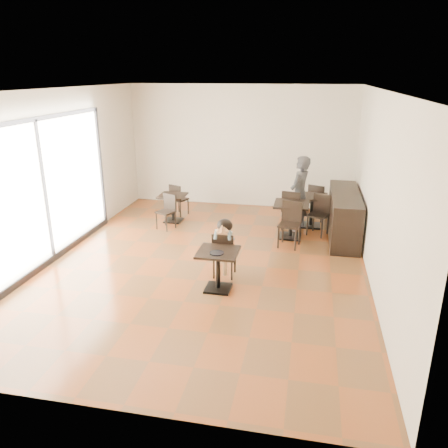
% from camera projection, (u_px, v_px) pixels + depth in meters
% --- Properties ---
extents(floor, '(6.00, 8.00, 0.01)m').
position_uv_depth(floor, '(206.00, 262.00, 8.44)').
color(floor, brown).
rests_on(floor, ground).
extents(ceiling, '(6.00, 8.00, 0.01)m').
position_uv_depth(ceiling, '(204.00, 90.00, 7.38)').
color(ceiling, silver).
rests_on(ceiling, floor).
extents(wall_back, '(6.00, 0.01, 3.20)m').
position_uv_depth(wall_back, '(241.00, 147.00, 11.61)').
color(wall_back, beige).
rests_on(wall_back, floor).
extents(wall_front, '(6.00, 0.01, 3.20)m').
position_uv_depth(wall_front, '(107.00, 278.00, 4.21)').
color(wall_front, beige).
rests_on(wall_front, floor).
extents(wall_left, '(0.01, 8.00, 3.20)m').
position_uv_depth(wall_left, '(55.00, 175.00, 8.47)').
color(wall_left, beige).
rests_on(wall_left, floor).
extents(wall_right, '(0.01, 8.00, 3.20)m').
position_uv_depth(wall_right, '(378.00, 190.00, 7.35)').
color(wall_right, beige).
rests_on(wall_right, floor).
extents(storefront_window, '(0.04, 4.50, 2.60)m').
position_uv_depth(storefront_window, '(43.00, 191.00, 8.07)').
color(storefront_window, white).
rests_on(storefront_window, floor).
extents(child_table, '(0.66, 0.66, 0.70)m').
position_uv_depth(child_table, '(218.00, 270.00, 7.28)').
color(child_table, black).
rests_on(child_table, floor).
extents(child_chair, '(0.38, 0.38, 0.84)m').
position_uv_depth(child_chair, '(225.00, 254.00, 7.77)').
color(child_chair, black).
rests_on(child_chair, floor).
extents(child, '(0.38, 0.53, 1.06)m').
position_uv_depth(child, '(225.00, 248.00, 7.73)').
color(child, slate).
rests_on(child, child_chair).
extents(plate, '(0.24, 0.24, 0.01)m').
position_uv_depth(plate, '(217.00, 253.00, 7.07)').
color(plate, black).
rests_on(plate, child_table).
extents(pizza_slice, '(0.25, 0.19, 0.06)m').
position_uv_depth(pizza_slice, '(222.00, 231.00, 7.43)').
color(pizza_slice, '#DCC974').
rests_on(pizza_slice, child).
extents(adult_patron, '(0.63, 0.74, 1.73)m').
position_uv_depth(adult_patron, '(300.00, 194.00, 9.92)').
color(adult_patron, '#323337').
rests_on(adult_patron, floor).
extents(cafe_table_mid, '(0.87, 0.87, 0.79)m').
position_uv_depth(cafe_table_mid, '(291.00, 220.00, 9.60)').
color(cafe_table_mid, black).
rests_on(cafe_table_mid, floor).
extents(cafe_table_left, '(0.83, 0.83, 0.67)m').
position_uv_depth(cafe_table_left, '(173.00, 208.00, 10.66)').
color(cafe_table_left, black).
rests_on(cafe_table_left, floor).
extents(cafe_table_back, '(0.93, 0.93, 0.75)m').
position_uv_depth(cafe_table_back, '(311.00, 211.00, 10.30)').
color(cafe_table_back, black).
rests_on(cafe_table_back, floor).
extents(chair_mid_a, '(0.50, 0.50, 0.95)m').
position_uv_depth(chair_mid_a, '(292.00, 210.00, 10.08)').
color(chair_mid_a, black).
rests_on(chair_mid_a, floor).
extents(chair_mid_b, '(0.50, 0.50, 0.95)m').
position_uv_depth(chair_mid_b, '(290.00, 225.00, 9.06)').
color(chair_mid_b, black).
rests_on(chair_mid_b, floor).
extents(chair_left_a, '(0.48, 0.48, 0.81)m').
position_uv_depth(chair_left_a, '(179.00, 199.00, 11.15)').
color(chair_left_a, black).
rests_on(chair_left_a, floor).
extents(chair_left_b, '(0.48, 0.48, 0.81)m').
position_uv_depth(chair_left_b, '(166.00, 212.00, 10.13)').
color(chair_left_b, black).
rests_on(chair_left_b, floor).
extents(chair_back_a, '(0.53, 0.53, 0.91)m').
position_uv_depth(chair_back_a, '(318.00, 202.00, 10.76)').
color(chair_back_a, black).
rests_on(chair_back_a, floor).
extents(chair_back_b, '(0.53, 0.53, 0.91)m').
position_uv_depth(chair_back_b, '(318.00, 215.00, 9.74)').
color(chair_back_b, black).
rests_on(chair_back_b, floor).
extents(service_counter, '(0.60, 2.40, 1.00)m').
position_uv_depth(service_counter, '(344.00, 215.00, 9.63)').
color(service_counter, black).
rests_on(service_counter, floor).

